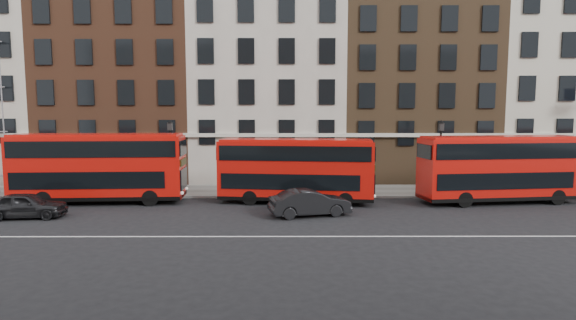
{
  "coord_description": "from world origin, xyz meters",
  "views": [
    {
      "loc": [
        1.59,
        -23.18,
        5.91
      ],
      "look_at": [
        1.68,
        5.0,
        3.0
      ],
      "focal_mm": 28.0,
      "sensor_mm": 36.0,
      "label": 1
    }
  ],
  "objects_px": {
    "bus_b": "(99,166)",
    "bus_c": "(295,169)",
    "car_front": "(310,203)",
    "car_rear": "(26,205)",
    "bus_d": "(499,167)"
  },
  "relations": [
    {
      "from": "bus_b",
      "to": "car_rear",
      "type": "xyz_separation_m",
      "value": [
        -2.43,
        -4.29,
        -1.73
      ]
    },
    {
      "from": "car_rear",
      "to": "bus_d",
      "type": "bearing_deg",
      "value": -87.93
    },
    {
      "from": "car_rear",
      "to": "car_front",
      "type": "bearing_deg",
      "value": -94.51
    },
    {
      "from": "bus_b",
      "to": "bus_c",
      "type": "xyz_separation_m",
      "value": [
        12.97,
        0.01,
        -0.19
      ]
    },
    {
      "from": "bus_c",
      "to": "car_rear",
      "type": "height_order",
      "value": "bus_c"
    },
    {
      "from": "bus_b",
      "to": "car_front",
      "type": "bearing_deg",
      "value": -18.66
    },
    {
      "from": "bus_d",
      "to": "car_rear",
      "type": "height_order",
      "value": "bus_d"
    },
    {
      "from": "bus_d",
      "to": "car_front",
      "type": "height_order",
      "value": "bus_d"
    },
    {
      "from": "bus_c",
      "to": "car_rear",
      "type": "relative_size",
      "value": 2.39
    },
    {
      "from": "bus_c",
      "to": "car_rear",
      "type": "xyz_separation_m",
      "value": [
        -15.39,
        -4.29,
        -1.55
      ]
    },
    {
      "from": "bus_b",
      "to": "bus_c",
      "type": "relative_size",
      "value": 1.07
    },
    {
      "from": "bus_c",
      "to": "bus_d",
      "type": "xyz_separation_m",
      "value": [
        13.5,
        -0.01,
        0.1
      ]
    },
    {
      "from": "bus_b",
      "to": "car_front",
      "type": "height_order",
      "value": "bus_b"
    },
    {
      "from": "bus_d",
      "to": "bus_c",
      "type": "bearing_deg",
      "value": 172.71
    },
    {
      "from": "car_rear",
      "to": "car_front",
      "type": "xyz_separation_m",
      "value": [
        16.17,
        0.52,
        0.04
      ]
    }
  ]
}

